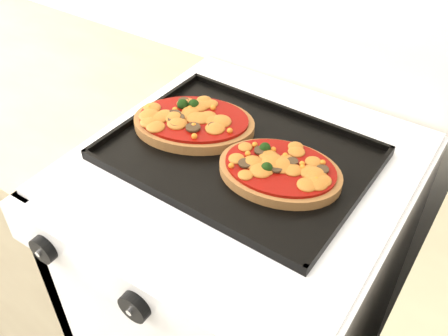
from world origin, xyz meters
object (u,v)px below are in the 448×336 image
Objects in this scene: baking_tray at (239,153)px; pizza_left at (194,121)px; stove at (240,302)px; pizza_right at (280,170)px.

pizza_left is at bearing 173.21° from baking_tray.
stove is 1.94× the size of baking_tray.
baking_tray is 1.95× the size of pizza_left.
pizza_right is at bearing -7.22° from baking_tray.
pizza_right is (0.09, -0.01, 0.01)m from baking_tray.
stove is at bearing 169.63° from pizza_right.
baking_tray is 2.13× the size of pizza_right.
pizza_right reaches higher than baking_tray.
pizza_left is at bearing 171.39° from pizza_right.
pizza_right reaches higher than stove.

